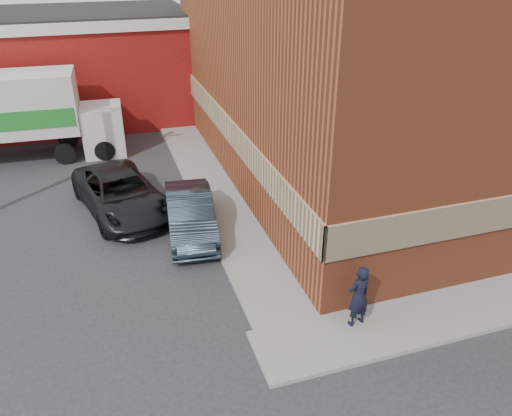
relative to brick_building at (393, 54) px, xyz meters
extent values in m
plane|color=#28282B|center=(-8.50, -9.00, -4.68)|extent=(90.00, 90.00, 0.00)
cube|color=brown|center=(0.00, 0.00, -0.18)|extent=(14.00, 18.00, 9.00)
cube|color=#D5AE83|center=(-7.04, 0.00, -2.38)|extent=(0.08, 18.16, 1.00)
cube|color=gray|center=(-7.90, 0.00, -4.62)|extent=(1.80, 18.00, 0.12)
cube|color=maroon|center=(-14.50, 11.00, -2.18)|extent=(16.00, 8.00, 5.00)
cube|color=silver|center=(-14.50, 11.00, 0.57)|extent=(16.30, 8.30, 0.50)
cube|color=black|center=(-14.50, 11.00, 0.87)|extent=(16.00, 8.00, 0.10)
imported|color=black|center=(-6.26, -9.55, -3.71)|extent=(0.69, 0.52, 1.71)
imported|color=#273441|center=(-9.30, -3.64, -3.98)|extent=(1.94, 4.42, 1.41)
imported|color=black|center=(-11.38, -1.40, -3.95)|extent=(3.61, 5.70, 1.47)
cube|color=silver|center=(-15.53, 5.08, -2.15)|extent=(6.08, 2.68, 2.58)
cube|color=#228129|center=(-15.59, 3.88, -2.55)|extent=(5.76, 0.31, 0.80)
cube|color=silver|center=(-11.66, 4.89, -3.59)|extent=(1.90, 2.27, 2.19)
cylinder|color=black|center=(-13.40, 3.98, -4.24)|extent=(0.91, 0.34, 0.89)
cylinder|color=black|center=(-13.30, 5.97, -4.24)|extent=(0.91, 0.34, 0.89)
cylinder|color=black|center=(-11.71, 3.90, -4.24)|extent=(0.91, 0.34, 0.89)
cylinder|color=black|center=(-11.61, 5.88, -4.24)|extent=(0.91, 0.34, 0.89)
camera|label=1|loc=(-11.67, -18.10, 3.96)|focal=35.00mm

